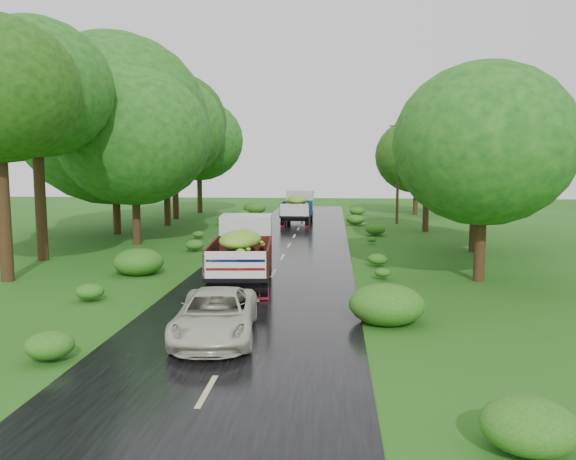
# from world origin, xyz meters

# --- Properties ---
(ground) EXTENTS (120.00, 120.00, 0.00)m
(ground) POSITION_xyz_m (0.00, 0.00, 0.00)
(ground) COLOR #1D470F
(ground) RESTS_ON ground
(road) EXTENTS (6.50, 80.00, 0.02)m
(road) POSITION_xyz_m (0.00, 5.00, 0.01)
(road) COLOR black
(road) RESTS_ON ground
(road_lines) EXTENTS (0.12, 69.60, 0.00)m
(road_lines) POSITION_xyz_m (0.00, 6.00, 0.02)
(road_lines) COLOR #BFB78C
(road_lines) RESTS_ON road
(truck_near) EXTENTS (2.51, 5.93, 2.43)m
(truck_near) POSITION_xyz_m (-0.89, 5.96, 1.37)
(truck_near) COLOR black
(truck_near) RESTS_ON ground
(truck_far) EXTENTS (2.17, 5.81, 2.42)m
(truck_far) POSITION_xyz_m (-0.25, 27.49, 1.37)
(truck_far) COLOR black
(truck_far) RESTS_ON ground
(car) EXTENTS (2.38, 4.45, 1.19)m
(car) POSITION_xyz_m (-0.54, -0.63, 0.61)
(car) COLOR beige
(car) RESTS_ON road
(utility_pole) EXTENTS (1.35, 0.45, 7.84)m
(utility_pole) POSITION_xyz_m (7.14, 27.98, 4.03)
(utility_pole) COLOR #382616
(utility_pole) RESTS_ON ground
(trees_left) EXTENTS (7.33, 34.23, 9.71)m
(trees_left) POSITION_xyz_m (-10.19, 21.59, 6.99)
(trees_left) COLOR black
(trees_left) RESTS_ON ground
(trees_right) EXTENTS (5.38, 32.44, 7.11)m
(trees_right) POSITION_xyz_m (9.01, 20.07, 5.07)
(trees_right) COLOR black
(trees_right) RESTS_ON ground
(shrubs) EXTENTS (11.90, 44.00, 0.70)m
(shrubs) POSITION_xyz_m (0.00, 14.00, 0.35)
(shrubs) COLOR #1C5C15
(shrubs) RESTS_ON ground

